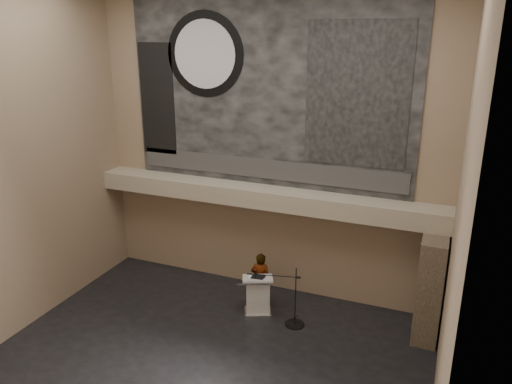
% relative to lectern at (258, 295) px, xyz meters
% --- Properties ---
extents(floor, '(10.00, 10.00, 0.00)m').
position_rel_lectern_xyz_m(floor, '(-0.37, -2.42, -0.55)').
color(floor, black).
rests_on(floor, ground).
extents(wall_back, '(10.00, 0.02, 8.50)m').
position_rel_lectern_xyz_m(wall_back, '(-0.37, 1.58, 3.70)').
color(wall_back, '#8B7458').
rests_on(wall_back, floor).
extents(wall_front, '(10.00, 0.02, 8.50)m').
position_rel_lectern_xyz_m(wall_front, '(-0.37, -6.42, 3.70)').
color(wall_front, '#8B7458').
rests_on(wall_front, floor).
extents(wall_left, '(0.02, 8.00, 8.50)m').
position_rel_lectern_xyz_m(wall_left, '(-5.37, -2.42, 3.70)').
color(wall_left, '#8B7458').
rests_on(wall_left, floor).
extents(wall_right, '(0.02, 8.00, 8.50)m').
position_rel_lectern_xyz_m(wall_right, '(4.63, -2.42, 3.70)').
color(wall_right, '#8B7458').
rests_on(wall_right, floor).
extents(soffit, '(10.00, 0.80, 0.50)m').
position_rel_lectern_xyz_m(soffit, '(-0.37, 1.18, 2.40)').
color(soffit, '#9E917A').
rests_on(soffit, wall_back).
extents(sprinkler_left, '(0.04, 0.04, 0.06)m').
position_rel_lectern_xyz_m(sprinkler_left, '(-1.97, 1.13, 2.12)').
color(sprinkler_left, '#B2893D').
rests_on(sprinkler_left, soffit).
extents(sprinkler_right, '(0.04, 0.04, 0.06)m').
position_rel_lectern_xyz_m(sprinkler_right, '(1.53, 1.13, 2.12)').
color(sprinkler_right, '#B2893D').
rests_on(sprinkler_right, soffit).
extents(banner, '(8.00, 0.05, 5.00)m').
position_rel_lectern_xyz_m(banner, '(-0.37, 1.55, 5.15)').
color(banner, black).
rests_on(banner, wall_back).
extents(banner_text_strip, '(7.76, 0.02, 0.55)m').
position_rel_lectern_xyz_m(banner_text_strip, '(-0.37, 1.51, 3.10)').
color(banner_text_strip, '#303030').
rests_on(banner_text_strip, banner).
extents(banner_clock_rim, '(2.30, 0.02, 2.30)m').
position_rel_lectern_xyz_m(banner_clock_rim, '(-2.17, 1.51, 6.15)').
color(banner_clock_rim, black).
rests_on(banner_clock_rim, banner).
extents(banner_clock_face, '(1.84, 0.02, 1.84)m').
position_rel_lectern_xyz_m(banner_clock_face, '(-2.17, 1.49, 6.15)').
color(banner_clock_face, silver).
rests_on(banner_clock_face, banner).
extents(banner_building_print, '(2.60, 0.02, 3.60)m').
position_rel_lectern_xyz_m(banner_building_print, '(2.03, 1.51, 5.25)').
color(banner_building_print, black).
rests_on(banner_building_print, banner).
extents(banner_brick_print, '(1.10, 0.02, 3.20)m').
position_rel_lectern_xyz_m(banner_brick_print, '(-3.77, 1.51, 4.85)').
color(banner_brick_print, black).
rests_on(banner_brick_print, banner).
extents(stone_pier, '(0.60, 1.40, 2.70)m').
position_rel_lectern_xyz_m(stone_pier, '(4.28, 0.73, 0.80)').
color(stone_pier, '#403427').
rests_on(stone_pier, floor).
extents(lectern, '(0.95, 0.83, 1.14)m').
position_rel_lectern_xyz_m(lectern, '(0.00, 0.00, 0.00)').
color(lectern, silver).
rests_on(lectern, floor).
extents(binder, '(0.34, 0.27, 0.04)m').
position_rel_lectern_xyz_m(binder, '(0.02, -0.02, 0.56)').
color(binder, black).
rests_on(binder, lectern).
extents(papers, '(0.23, 0.29, 0.00)m').
position_rel_lectern_xyz_m(papers, '(-0.15, -0.02, 0.55)').
color(papers, white).
rests_on(papers, lectern).
extents(speaker_person, '(0.60, 0.43, 1.56)m').
position_rel_lectern_xyz_m(speaker_person, '(-0.10, 0.47, 0.23)').
color(speaker_person, white).
rests_on(speaker_person, floor).
extents(mic_stand, '(1.49, 0.56, 1.64)m').
position_rel_lectern_xyz_m(mic_stand, '(1.05, -0.15, -0.31)').
color(mic_stand, black).
rests_on(mic_stand, floor).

